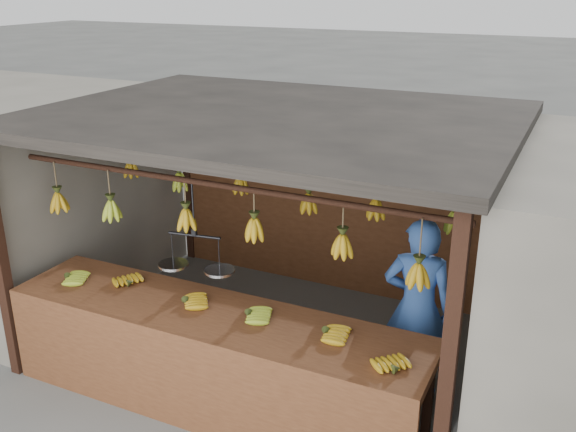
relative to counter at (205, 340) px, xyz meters
The scene contains 8 objects.
ground 1.43m from the counter, 88.53° to the left, with size 80.00×80.00×0.00m, color #5B5B57.
stall 2.01m from the counter, 88.84° to the left, with size 4.30×3.30×2.40m.
neighbor_left 3.80m from the counter, 160.90° to the left, with size 3.00×3.00×2.30m, color slate.
counter is the anchor object (origin of this frame).
hanging_bananas 1.54m from the counter, 88.96° to the left, with size 3.57×2.24×0.39m.
balance_scale 0.65m from the counter, 132.16° to the left, with size 0.67×0.31×0.79m.
vendor 1.85m from the counter, 35.41° to the left, with size 0.61×0.40×1.67m, color #3359A5.
bag_bundles 3.27m from the counter, 52.67° to the left, with size 0.08×0.26×1.28m.
Camera 1 is at (2.58, -5.13, 3.54)m, focal length 40.00 mm.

